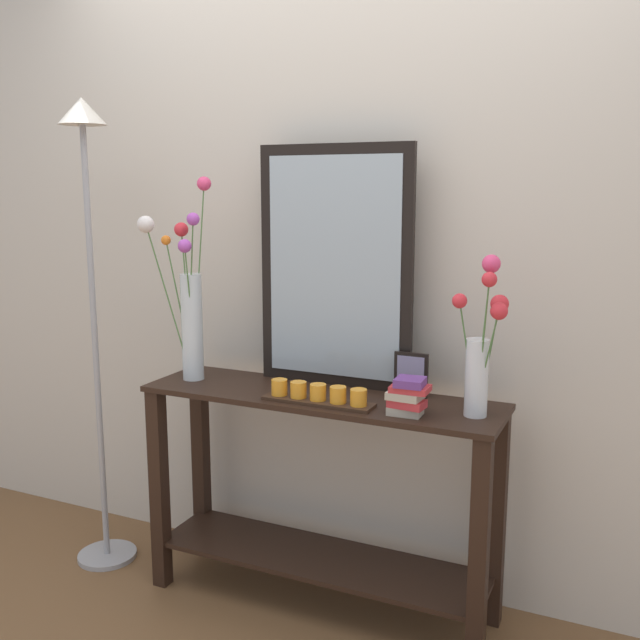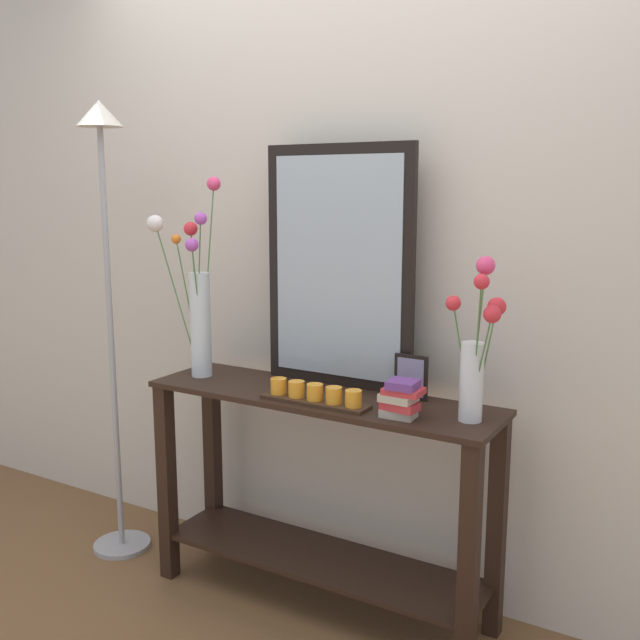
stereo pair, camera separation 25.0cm
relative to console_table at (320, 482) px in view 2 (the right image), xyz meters
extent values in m
cube|color=brown|center=(0.00, 0.00, -0.49)|extent=(7.00, 6.00, 0.02)
cube|color=beige|center=(0.00, 0.30, 0.87)|extent=(6.40, 0.08, 2.70)
cube|color=black|center=(0.00, 0.00, 0.32)|extent=(1.30, 0.36, 0.02)
cube|color=black|center=(0.00, 0.00, -0.30)|extent=(1.24, 0.32, 0.02)
cube|color=black|center=(-0.61, -0.14, -0.08)|extent=(0.06, 0.06, 0.78)
cube|color=black|center=(0.61, -0.14, -0.08)|extent=(0.06, 0.06, 0.78)
cube|color=black|center=(-0.61, 0.14, -0.08)|extent=(0.06, 0.06, 0.78)
cube|color=black|center=(0.61, 0.14, -0.08)|extent=(0.06, 0.06, 0.78)
cube|color=black|center=(-0.01, 0.15, 0.77)|extent=(0.59, 0.03, 0.88)
cube|color=#9EADB7|center=(-0.01, 0.13, 0.77)|extent=(0.51, 0.00, 0.80)
cylinder|color=silver|center=(-0.53, -0.01, 0.53)|extent=(0.08, 0.08, 0.40)
cylinder|color=#4C753D|center=(-0.52, 0.03, 0.71)|extent=(0.02, 0.09, 0.72)
sphere|color=#EA4275|center=(-0.51, 0.07, 1.06)|extent=(0.05, 0.05, 0.05)
cylinder|color=#4C753D|center=(-0.57, -0.03, 0.60)|extent=(0.11, 0.01, 0.51)
sphere|color=orange|center=(-0.62, -0.03, 0.86)|extent=(0.04, 0.04, 0.04)
cylinder|color=#4C753D|center=(-0.59, -0.07, 0.63)|extent=(0.11, 0.10, 0.57)
sphere|color=silver|center=(-0.64, -0.11, 0.92)|extent=(0.06, 0.06, 0.06)
cylinder|color=#4C753D|center=(-0.55, -0.01, 0.62)|extent=(0.04, 0.01, 0.55)
sphere|color=red|center=(-0.56, -0.01, 0.90)|extent=(0.05, 0.05, 0.05)
cylinder|color=#4C753D|center=(-0.51, -0.03, 0.59)|extent=(0.02, 0.08, 0.50)
sphere|color=#B24CB7|center=(-0.51, -0.07, 0.84)|extent=(0.05, 0.05, 0.05)
cylinder|color=#4C753D|center=(-0.52, -0.03, 0.64)|extent=(0.06, 0.02, 0.59)
sphere|color=#B24CB7|center=(-0.49, -0.04, 0.94)|extent=(0.05, 0.05, 0.05)
cylinder|color=silver|center=(0.55, -0.01, 0.45)|extent=(0.07, 0.07, 0.25)
cylinder|color=#4C753D|center=(0.58, 0.03, 0.52)|extent=(0.04, 0.06, 0.34)
sphere|color=red|center=(0.60, 0.06, 0.69)|extent=(0.06, 0.06, 0.06)
cylinder|color=#4C753D|center=(0.57, -0.02, 0.58)|extent=(0.04, 0.01, 0.47)
sphere|color=#EA4275|center=(0.59, -0.02, 0.82)|extent=(0.06, 0.06, 0.06)
cylinder|color=#4C753D|center=(0.59, -0.03, 0.51)|extent=(0.08, 0.04, 0.33)
sphere|color=red|center=(0.62, -0.05, 0.68)|extent=(0.05, 0.05, 0.05)
cylinder|color=#4C753D|center=(0.58, -0.04, 0.56)|extent=(0.04, 0.07, 0.43)
sphere|color=red|center=(0.59, -0.07, 0.78)|extent=(0.05, 0.05, 0.05)
cylinder|color=#4C753D|center=(0.53, -0.02, 0.53)|extent=(0.06, 0.05, 0.36)
sphere|color=red|center=(0.50, -0.04, 0.70)|extent=(0.05, 0.05, 0.05)
cube|color=#382316|center=(0.04, -0.10, 0.33)|extent=(0.39, 0.09, 0.01)
cylinder|color=orange|center=(-0.11, -0.10, 0.37)|extent=(0.06, 0.06, 0.05)
cylinder|color=orange|center=(-0.04, -0.10, 0.37)|extent=(0.06, 0.06, 0.05)
cylinder|color=orange|center=(0.04, -0.10, 0.37)|extent=(0.06, 0.06, 0.05)
cylinder|color=orange|center=(0.11, -0.10, 0.37)|extent=(0.06, 0.06, 0.05)
cylinder|color=orange|center=(0.19, -0.10, 0.37)|extent=(0.06, 0.06, 0.05)
cube|color=black|center=(0.30, 0.11, 0.41)|extent=(0.12, 0.01, 0.16)
cube|color=#8580A8|center=(0.30, 0.11, 0.41)|extent=(0.10, 0.00, 0.13)
cube|color=#B2A893|center=(0.35, -0.09, 0.34)|extent=(0.11, 0.08, 0.03)
cube|color=#C63338|center=(0.35, -0.10, 0.37)|extent=(0.12, 0.08, 0.03)
cube|color=#B2A893|center=(0.35, -0.09, 0.39)|extent=(0.11, 0.09, 0.02)
cube|color=#C63338|center=(0.36, -0.09, 0.42)|extent=(0.12, 0.09, 0.02)
cube|color=#663884|center=(0.36, -0.09, 0.44)|extent=(0.10, 0.10, 0.03)
cylinder|color=#9E9EA3|center=(-0.95, -0.07, -0.47)|extent=(0.24, 0.24, 0.02)
cylinder|color=#9E9EA3|center=(-0.95, -0.07, 0.41)|extent=(0.02, 0.02, 1.74)
cone|color=beige|center=(-0.95, -0.07, 1.33)|extent=(0.18, 0.18, 0.10)
camera|label=1|loc=(1.03, -2.23, 1.05)|focal=40.49mm
camera|label=2|loc=(1.25, -2.12, 1.05)|focal=40.49mm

